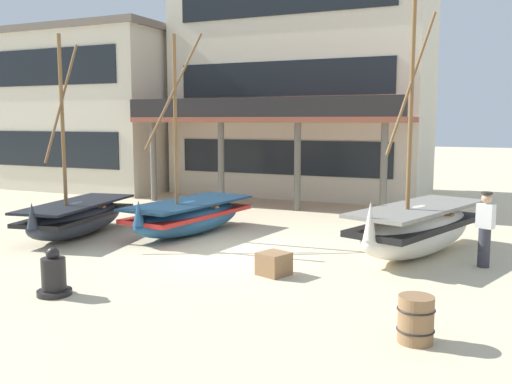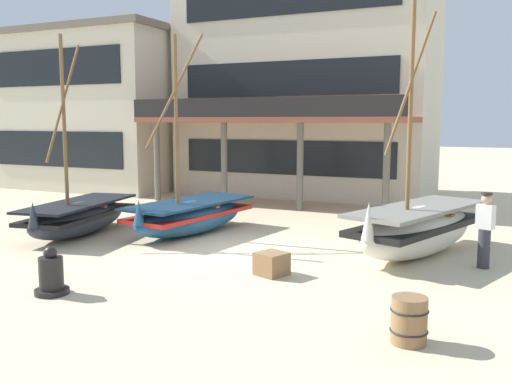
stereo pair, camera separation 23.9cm
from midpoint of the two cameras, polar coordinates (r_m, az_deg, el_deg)
The scene contains 10 objects.
ground_plane at distance 13.74m, azimuth -1.28°, elevation -6.29°, with size 120.00×120.00×0.00m, color beige.
fishing_boat_near_left at distance 16.07m, azimuth -6.39°, elevation -2.38°, with size 2.22×4.42×5.70m.
fishing_boat_centre_large at distance 13.96m, azimuth 16.68°, elevation -3.57°, with size 2.89×4.81×6.15m.
fishing_boat_far_right at distance 16.55m, azimuth -17.31°, elevation -2.38°, with size 2.15×4.29×5.50m.
fisherman_by_hull at distance 13.26m, azimuth 22.85°, elevation -3.69°, with size 0.42×0.34×1.68m.
capstan_winch at distance 11.17m, azimuth -19.64°, elevation -8.06°, with size 0.64×0.64×0.91m.
wooden_barrel at distance 8.64m, azimuth 16.18°, elevation -12.49°, with size 0.56×0.56×0.70m.
cargo_crate at distance 11.82m, azimuth 2.19°, elevation -7.35°, with size 0.58×0.58×0.48m, color olive.
harbor_building_main at distance 25.17m, azimuth 5.56°, elevation 11.05°, with size 11.22×8.20×9.77m.
harbor_building_annex at distance 28.63m, azimuth -15.63°, elevation 8.08°, with size 9.38×6.13×7.44m.
Camera 2 is at (6.03, -11.91, 3.24)m, focal length 39.09 mm.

